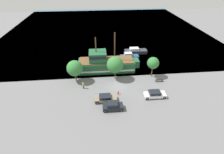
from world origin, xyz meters
The scene contains 14 objects.
ground_plane centered at (0.00, 0.00, 0.00)m, with size 160.00×160.00×0.00m, color slate.
water_surface centered at (0.00, 44.00, 0.00)m, with size 80.00×80.00×0.00m, color #38667F.
pirate_ship centered at (-2.06, 7.52, 1.87)m, with size 15.32×4.91×9.81m.
moored_boat_dockside centered at (7.72, 16.99, 0.66)m, with size 6.77×2.32×1.73m.
moored_boat_outer centered at (5.10, 13.33, 0.71)m, with size 5.27×1.89×1.88m.
parked_car_curb_front centered at (-2.86, -4.83, 0.67)m, with size 4.40×1.94×1.33m.
parked_car_curb_mid centered at (7.21, -4.56, 0.70)m, with size 4.40×1.86×1.43m.
parked_car_curb_rear centered at (-1.68, -7.37, 0.76)m, with size 3.80×1.82×1.59m.
fire_hydrant centered at (-0.08, -2.91, 0.41)m, with size 0.42×0.25×0.76m.
bench_promenade_east centered at (10.00, 0.88, 0.44)m, with size 1.72×0.45×0.85m.
pedestrian_walking_near centered at (-7.42, -0.16, 0.82)m, with size 0.32×0.32×1.63m.
tree_row_east centered at (-9.24, 2.93, 3.42)m, with size 3.61×3.61×5.22m.
tree_row_mideast centered at (-0.12, 3.16, 3.73)m, with size 3.85×3.85×5.66m.
tree_row_midwest centered at (8.86, 3.38, 3.60)m, with size 2.78×2.78×5.01m.
Camera 1 is at (-4.09, -31.73, 22.73)m, focal length 28.00 mm.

